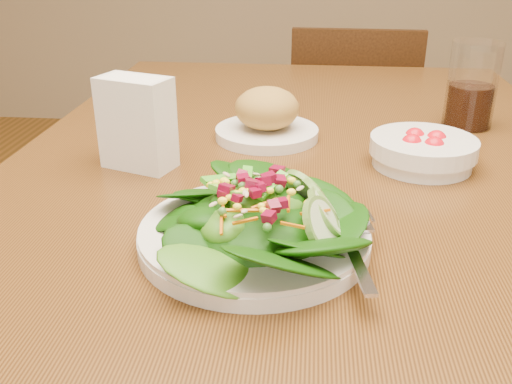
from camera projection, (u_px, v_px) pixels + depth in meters
dining_table at (302, 229)px, 0.87m from camera, size 0.90×1.40×0.75m
chair_far at (349, 149)px, 1.80m from camera, size 0.39×0.39×0.82m
salad_plate at (262, 223)px, 0.62m from camera, size 0.26×0.25×0.07m
bread_plate at (267, 118)px, 0.93m from camera, size 0.17×0.17×0.09m
tomato_bowl at (423, 151)px, 0.83m from camera, size 0.15×0.15×0.05m
drinking_glass at (471, 91)px, 0.98m from camera, size 0.08×0.08×0.15m
napkin_holder at (137, 121)px, 0.81m from camera, size 0.11×0.09×0.13m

